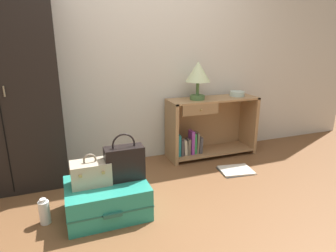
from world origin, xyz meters
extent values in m
plane|color=brown|center=(0.00, 0.00, 0.00)|extent=(9.00, 9.00, 0.00)
cube|color=beige|center=(0.00, 1.50, 1.30)|extent=(6.40, 0.10, 2.60)
cube|color=black|center=(-1.31, 1.20, 0.97)|extent=(0.97, 0.45, 1.95)
cylinder|color=gray|center=(-1.26, 0.97, 0.97)|extent=(0.01, 0.01, 0.09)
cube|color=#A37A51|center=(0.34, 1.24, 0.36)|extent=(0.04, 0.36, 0.72)
cube|color=#A37A51|center=(1.41, 1.24, 0.36)|extent=(0.04, 0.36, 0.72)
cube|color=#A37A51|center=(0.87, 1.24, 0.71)|extent=(1.10, 0.36, 0.02)
cube|color=#A37A51|center=(0.87, 1.24, 0.06)|extent=(1.02, 0.36, 0.02)
cube|color=#A37A51|center=(0.87, 1.41, 0.36)|extent=(1.02, 0.01, 0.70)
cube|color=#8F6B47|center=(0.63, 1.08, 0.64)|extent=(0.44, 0.02, 0.12)
sphere|color=#9E844C|center=(0.63, 1.06, 0.64)|extent=(0.02, 0.02, 0.02)
cube|color=teal|center=(0.41, 1.22, 0.19)|extent=(0.04, 0.11, 0.26)
cube|color=#4C474C|center=(0.46, 1.22, 0.16)|extent=(0.03, 0.12, 0.20)
cube|color=beige|center=(0.50, 1.22, 0.16)|extent=(0.05, 0.10, 0.18)
cube|color=#726659|center=(0.54, 1.22, 0.16)|extent=(0.04, 0.11, 0.19)
cube|color=purple|center=(0.59, 1.22, 0.21)|extent=(0.04, 0.12, 0.29)
cube|color=green|center=(0.63, 1.22, 0.19)|extent=(0.04, 0.09, 0.25)
cube|color=#726659|center=(0.66, 1.22, 0.20)|extent=(0.03, 0.11, 0.26)
cube|color=#4C474C|center=(0.70, 1.22, 0.16)|extent=(0.04, 0.11, 0.20)
cylinder|color=#4C7542|center=(0.66, 1.23, 0.75)|extent=(0.17, 0.17, 0.05)
cylinder|color=#4C7542|center=(0.66, 1.23, 0.85)|extent=(0.04, 0.04, 0.16)
cone|color=beige|center=(0.66, 1.23, 1.04)|extent=(0.29, 0.29, 0.23)
cylinder|color=silver|center=(1.22, 1.26, 0.75)|extent=(0.18, 0.18, 0.06)
cube|color=teal|center=(-0.55, 0.41, 0.14)|extent=(0.65, 0.51, 0.27)
cube|color=#235E52|center=(-0.55, 0.41, 0.14)|extent=(0.65, 0.52, 0.01)
cube|color=#235E52|center=(-0.55, 0.15, 0.14)|extent=(0.14, 0.02, 0.03)
cube|color=#B7A88E|center=(-0.66, 0.44, 0.37)|extent=(0.31, 0.19, 0.19)
torus|color=gray|center=(-0.66, 0.44, 0.48)|extent=(0.11, 0.02, 0.11)
cube|color=tan|center=(-0.74, 0.34, 0.40)|extent=(0.02, 0.01, 0.02)
cube|color=tan|center=(-0.57, 0.34, 0.40)|extent=(0.02, 0.01, 0.02)
cube|color=black|center=(-0.39, 0.43, 0.41)|extent=(0.32, 0.14, 0.28)
torus|color=black|center=(-0.39, 0.43, 0.58)|extent=(0.19, 0.01, 0.19)
cylinder|color=white|center=(-1.03, 0.44, 0.09)|extent=(0.08, 0.08, 0.19)
cylinder|color=silver|center=(-1.03, 0.44, 0.20)|extent=(0.05, 0.05, 0.02)
cube|color=white|center=(0.90, 0.72, 0.01)|extent=(0.38, 0.32, 0.02)
cube|color=black|center=(0.90, 0.72, 0.00)|extent=(0.39, 0.31, 0.01)
camera|label=1|loc=(-0.82, -1.73, 1.38)|focal=30.78mm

